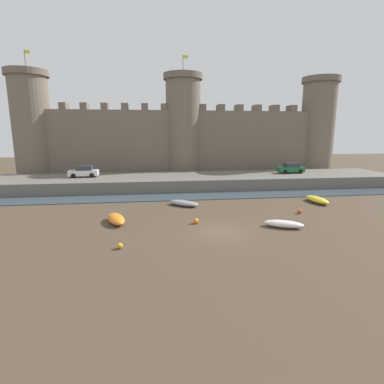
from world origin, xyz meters
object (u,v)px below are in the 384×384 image
at_px(car_quay_east, 84,172).
at_px(mooring_buoy_off_centre, 196,221).
at_px(rowboat_foreground_centre, 184,203).
at_px(rowboat_foreground_right, 284,224).
at_px(mooring_buoy_near_channel, 300,211).
at_px(rowboat_midflat_centre, 116,219).
at_px(car_quay_centre_east, 291,168).
at_px(rowboat_foreground_left, 317,200).
at_px(mooring_buoy_mid_mud, 120,246).

bearing_deg(car_quay_east, mooring_buoy_off_centre, -54.47).
height_order(rowboat_foreground_centre, car_quay_east, car_quay_east).
distance_m(rowboat_foreground_right, rowboat_foreground_centre, 11.74).
height_order(mooring_buoy_off_centre, car_quay_east, car_quay_east).
bearing_deg(mooring_buoy_near_channel, rowboat_midflat_centre, -177.18).
height_order(mooring_buoy_off_centre, car_quay_centre_east, car_quay_centre_east).
bearing_deg(mooring_buoy_off_centre, rowboat_midflat_centre, 170.94).
bearing_deg(car_quay_east, rowboat_midflat_centre, -70.04).
distance_m(rowboat_foreground_right, mooring_buoy_off_centre, 7.67).
distance_m(rowboat_foreground_left, car_quay_centre_east, 13.57).
xyz_separation_m(mooring_buoy_mid_mud, mooring_buoy_off_centre, (6.19, 5.13, 0.04)).
height_order(rowboat_foreground_right, rowboat_foreground_left, rowboat_foreground_left).
distance_m(mooring_buoy_mid_mud, car_quay_east, 25.58).
bearing_deg(rowboat_midflat_centre, car_quay_centre_east, 35.80).
relative_size(car_quay_east, car_quay_centre_east, 1.00).
relative_size(rowboat_foreground_right, mooring_buoy_off_centre, 7.06).
height_order(rowboat_foreground_right, mooring_buoy_off_centre, rowboat_foreground_right).
relative_size(rowboat_foreground_right, rowboat_foreground_centre, 0.95).
bearing_deg(rowboat_foreground_right, rowboat_foreground_left, 46.66).
bearing_deg(car_quay_centre_east, rowboat_foreground_left, -102.31).
xyz_separation_m(mooring_buoy_mid_mud, car_quay_east, (-7.52, 24.35, 2.23)).
relative_size(rowboat_foreground_centre, mooring_buoy_near_channel, 8.15).
relative_size(rowboat_foreground_centre, mooring_buoy_off_centre, 7.45).
distance_m(rowboat_foreground_left, rowboat_midflat_centre, 22.94).
distance_m(rowboat_midflat_centre, mooring_buoy_mid_mud, 6.35).
bearing_deg(rowboat_foreground_centre, rowboat_foreground_left, -1.79).
distance_m(rowboat_midflat_centre, mooring_buoy_near_channel, 18.12).
bearing_deg(rowboat_foreground_right, mooring_buoy_off_centre, 164.45).
bearing_deg(mooring_buoy_near_channel, rowboat_foreground_centre, 157.54).
bearing_deg(rowboat_foreground_left, mooring_buoy_mid_mud, -152.04).
height_order(car_quay_east, car_quay_centre_east, same).
height_order(rowboat_foreground_centre, rowboat_foreground_left, rowboat_foreground_left).
relative_size(rowboat_foreground_centre, rowboat_foreground_left, 0.95).
xyz_separation_m(rowboat_foreground_right, rowboat_foreground_left, (7.82, 8.29, 0.03)).
distance_m(rowboat_midflat_centre, car_quay_east, 19.34).
height_order(rowboat_foreground_right, car_quay_centre_east, car_quay_centre_east).
bearing_deg(rowboat_foreground_right, mooring_buoy_near_channel, 49.03).
bearing_deg(mooring_buoy_off_centre, rowboat_foreground_right, -15.55).
bearing_deg(car_quay_centre_east, mooring_buoy_mid_mud, -134.77).
bearing_deg(car_quay_centre_east, mooring_buoy_near_channel, -112.40).
xyz_separation_m(rowboat_midflat_centre, mooring_buoy_mid_mud, (0.96, -6.27, -0.19)).
bearing_deg(car_quay_centre_east, mooring_buoy_off_centre, -133.07).
distance_m(mooring_buoy_near_channel, car_quay_east, 30.14).
xyz_separation_m(mooring_buoy_mid_mud, car_quay_centre_east, (24.27, 24.47, 2.23)).
xyz_separation_m(mooring_buoy_near_channel, mooring_buoy_off_centre, (-10.94, -2.03, 0.02)).
height_order(rowboat_foreground_left, car_quay_east, car_quay_east).
bearing_deg(car_quay_centre_east, car_quay_east, -179.78).
bearing_deg(rowboat_midflat_centre, rowboat_foreground_right, -12.40).
relative_size(mooring_buoy_off_centre, car_quay_east, 0.12).
bearing_deg(rowboat_foreground_left, mooring_buoy_near_channel, -135.49).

